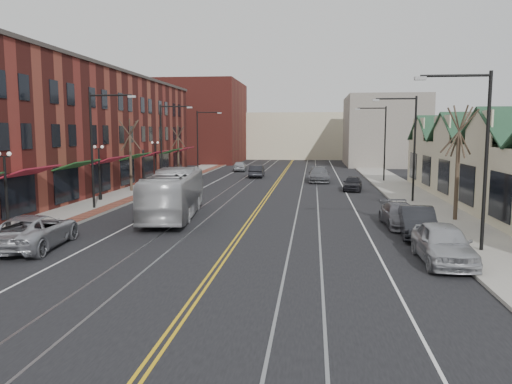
% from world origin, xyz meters
% --- Properties ---
extents(ground, '(160.00, 160.00, 0.00)m').
position_xyz_m(ground, '(0.00, 0.00, 0.00)').
color(ground, black).
rests_on(ground, ground).
extents(sidewalk_left, '(4.00, 120.00, 0.15)m').
position_xyz_m(sidewalk_left, '(-12.00, 20.00, 0.07)').
color(sidewalk_left, gray).
rests_on(sidewalk_left, ground).
extents(sidewalk_right, '(4.00, 120.00, 0.15)m').
position_xyz_m(sidewalk_right, '(12.00, 20.00, 0.07)').
color(sidewalk_right, gray).
rests_on(sidewalk_right, ground).
extents(building_left, '(10.00, 50.00, 11.00)m').
position_xyz_m(building_left, '(-19.00, 27.00, 5.50)').
color(building_left, maroon).
rests_on(building_left, ground).
extents(backdrop_left, '(14.00, 18.00, 14.00)m').
position_xyz_m(backdrop_left, '(-16.00, 70.00, 7.00)').
color(backdrop_left, maroon).
rests_on(backdrop_left, ground).
extents(backdrop_mid, '(22.00, 14.00, 9.00)m').
position_xyz_m(backdrop_mid, '(0.00, 85.00, 4.50)').
color(backdrop_mid, beige).
rests_on(backdrop_mid, ground).
extents(backdrop_right, '(12.00, 16.00, 11.00)m').
position_xyz_m(backdrop_right, '(15.00, 65.00, 5.50)').
color(backdrop_right, slate).
rests_on(backdrop_right, ground).
extents(streetlight_l_1, '(3.33, 0.25, 8.00)m').
position_xyz_m(streetlight_l_1, '(-11.05, 16.00, 5.03)').
color(streetlight_l_1, black).
rests_on(streetlight_l_1, sidewalk_left).
extents(streetlight_l_2, '(3.33, 0.25, 8.00)m').
position_xyz_m(streetlight_l_2, '(-11.05, 32.00, 5.03)').
color(streetlight_l_2, black).
rests_on(streetlight_l_2, sidewalk_left).
extents(streetlight_l_3, '(3.33, 0.25, 8.00)m').
position_xyz_m(streetlight_l_3, '(-11.05, 48.00, 5.03)').
color(streetlight_l_3, black).
rests_on(streetlight_l_3, sidewalk_left).
extents(streetlight_r_0, '(3.33, 0.25, 8.00)m').
position_xyz_m(streetlight_r_0, '(11.05, 6.00, 5.03)').
color(streetlight_r_0, black).
rests_on(streetlight_r_0, sidewalk_right).
extents(streetlight_r_1, '(3.33, 0.25, 8.00)m').
position_xyz_m(streetlight_r_1, '(11.05, 22.00, 5.03)').
color(streetlight_r_1, black).
rests_on(streetlight_r_1, sidewalk_right).
extents(streetlight_r_2, '(3.33, 0.25, 8.00)m').
position_xyz_m(streetlight_r_2, '(11.05, 38.00, 5.03)').
color(streetlight_r_2, black).
rests_on(streetlight_r_2, sidewalk_right).
extents(lamppost_l_1, '(0.84, 0.28, 4.27)m').
position_xyz_m(lamppost_l_1, '(-12.80, 8.00, 2.20)').
color(lamppost_l_1, black).
rests_on(lamppost_l_1, sidewalk_left).
extents(lamppost_l_2, '(0.84, 0.28, 4.27)m').
position_xyz_m(lamppost_l_2, '(-12.80, 20.00, 2.20)').
color(lamppost_l_2, black).
rests_on(lamppost_l_2, sidewalk_left).
extents(lamppost_l_3, '(0.84, 0.28, 4.27)m').
position_xyz_m(lamppost_l_3, '(-12.80, 34.00, 2.20)').
color(lamppost_l_3, black).
rests_on(lamppost_l_3, sidewalk_left).
extents(tree_left_near, '(1.78, 1.37, 6.48)m').
position_xyz_m(tree_left_near, '(-12.50, 26.00, 3.51)').
color(tree_left_near, '#382B21').
rests_on(tree_left_near, sidewalk_left).
extents(tree_left_far, '(1.66, 1.28, 6.02)m').
position_xyz_m(tree_left_far, '(-12.50, 42.00, 3.28)').
color(tree_left_far, '#382B21').
rests_on(tree_left_far, sidewalk_left).
extents(tree_right_mid, '(1.90, 1.46, 6.93)m').
position_xyz_m(tree_right_mid, '(12.50, 14.00, 3.75)').
color(tree_right_mid, '#382B21').
rests_on(tree_right_mid, sidewalk_right).
extents(manhole_far, '(0.60, 0.60, 0.02)m').
position_xyz_m(manhole_far, '(-11.20, 8.00, 0.16)').
color(manhole_far, '#592D19').
rests_on(manhole_far, sidewalk_left).
extents(traffic_signal, '(0.18, 0.15, 3.80)m').
position_xyz_m(traffic_signal, '(-10.60, 24.00, 2.35)').
color(traffic_signal, black).
rests_on(traffic_signal, sidewalk_left).
extents(transit_bus, '(3.80, 11.19, 3.05)m').
position_xyz_m(transit_bus, '(-5.00, 13.56, 1.53)').
color(transit_bus, '#B3B3B5').
rests_on(transit_bus, ground).
extents(parked_suv, '(3.25, 6.05, 1.61)m').
position_xyz_m(parked_suv, '(-9.30, 4.59, 0.81)').
color(parked_suv, '#A3A4AA').
rests_on(parked_suv, ground).
extents(parked_car_a, '(2.01, 4.97, 1.69)m').
position_xyz_m(parked_car_a, '(9.30, 3.99, 0.85)').
color(parked_car_a, '#A6A8AE').
rests_on(parked_car_a, ground).
extents(parked_car_b, '(2.04, 4.88, 1.57)m').
position_xyz_m(parked_car_b, '(9.30, 9.31, 0.79)').
color(parked_car_b, black).
rests_on(parked_car_b, ground).
extents(parked_car_c, '(2.09, 4.75, 1.36)m').
position_xyz_m(parked_car_c, '(8.88, 12.03, 0.68)').
color(parked_car_c, slate).
rests_on(parked_car_c, ground).
extents(parked_car_d, '(2.11, 4.23, 1.38)m').
position_xyz_m(parked_car_d, '(7.50, 29.49, 0.69)').
color(parked_car_d, black).
rests_on(parked_car_d, ground).
extents(distant_car_left, '(1.66, 4.52, 1.48)m').
position_xyz_m(distant_car_left, '(-2.85, 41.74, 0.74)').
color(distant_car_left, black).
rests_on(distant_car_left, ground).
extents(distant_car_right, '(2.31, 5.61, 1.62)m').
position_xyz_m(distant_car_right, '(4.47, 37.29, 0.81)').
color(distant_car_right, slate).
rests_on(distant_car_right, ground).
extents(distant_car_far, '(1.97, 4.29, 1.42)m').
position_xyz_m(distant_car_far, '(-6.18, 50.54, 0.71)').
color(distant_car_far, '#A2A5A9').
rests_on(distant_car_far, ground).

